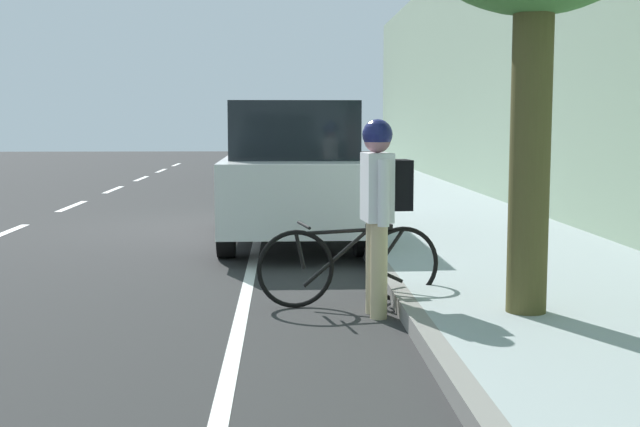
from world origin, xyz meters
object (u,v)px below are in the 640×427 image
Objects in this scene: bicycle_at_curb at (350,264)px; cyclist_with_backpack at (380,197)px; parked_suv_white_second at (293,170)px; parked_sedan_silver_mid at (286,156)px.

cyclist_with_backpack is at bearing -63.38° from bicycle_at_curb.
parked_suv_white_second is 2.70× the size of bicycle_at_curb.
parked_sedan_silver_mid is 2.56× the size of cyclist_with_backpack.
bicycle_at_curb is 0.84m from cyclist_with_backpack.
parked_suv_white_second is at bearing 98.54° from cyclist_with_backpack.
parked_sedan_silver_mid is 16.88m from cyclist_with_backpack.
parked_sedan_silver_mid is 16.42m from bicycle_at_curb.
bicycle_at_curb is (0.49, -4.29, -0.64)m from parked_suv_white_second.
cyclist_with_backpack is (0.78, -16.86, 0.31)m from parked_sedan_silver_mid.
parked_suv_white_second is at bearing -89.70° from parked_sedan_silver_mid.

